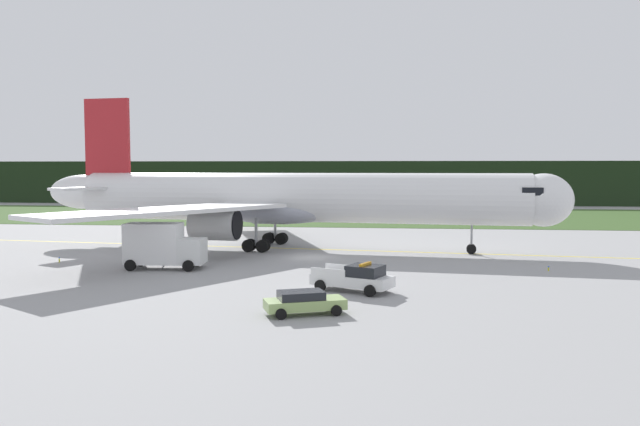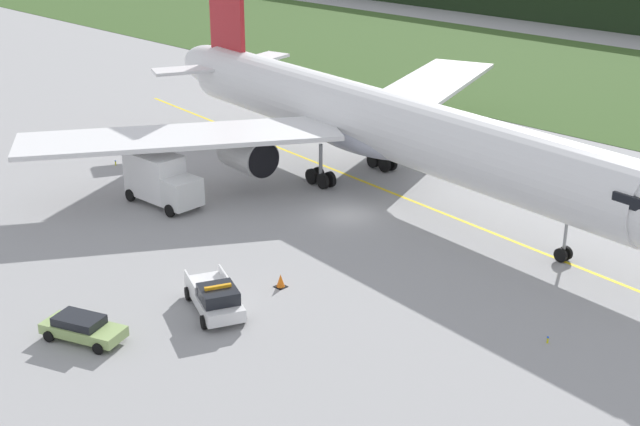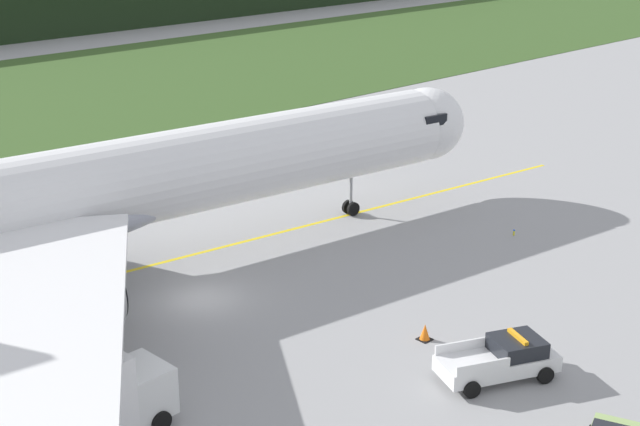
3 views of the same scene
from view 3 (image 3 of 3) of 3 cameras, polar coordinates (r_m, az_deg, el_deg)
ground at (r=48.56m, az=-7.34°, el=-5.26°), size 320.00×320.00×0.00m
taxiway_centerline_main at (r=52.10m, az=-12.91°, el=-3.82°), size 70.59×8.14×0.01m
airliner at (r=50.05m, az=-14.30°, el=1.12°), size 53.47×48.04×15.29m
ops_pickup_truck at (r=41.34m, az=11.13°, el=-8.82°), size 5.62×3.97×1.94m
catering_truck at (r=36.75m, az=-14.13°, el=-11.20°), size 6.28×2.93×3.81m
apron_cone at (r=44.21m, az=6.48°, el=-7.31°), size 0.64×0.64×0.80m
taxiway_edge_light_east at (r=57.69m, az=11.87°, el=-1.16°), size 0.12×0.12×0.39m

